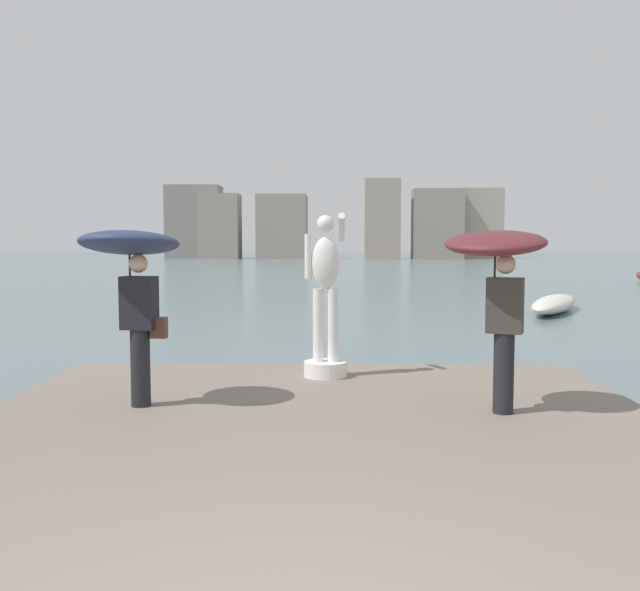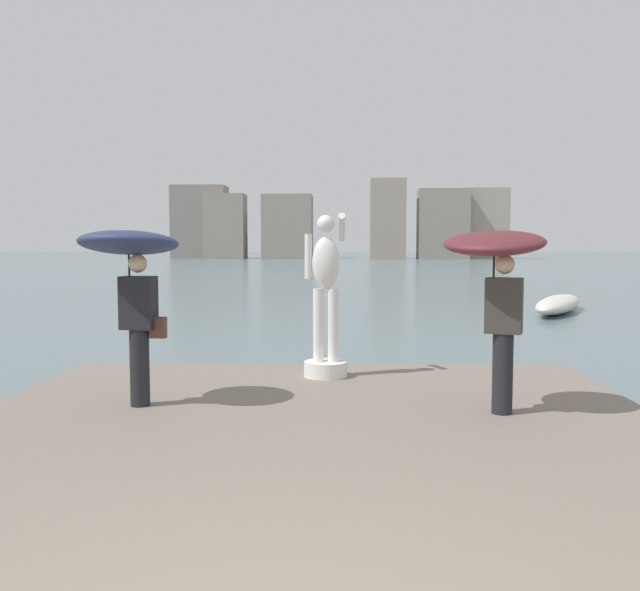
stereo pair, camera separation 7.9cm
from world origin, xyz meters
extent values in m
plane|color=slate|center=(0.00, 40.00, 0.00)|extent=(400.00, 400.00, 0.00)
cube|color=slate|center=(0.00, 2.33, 0.20)|extent=(7.44, 10.66, 0.40)
cylinder|color=white|center=(0.07, 6.71, 0.51)|extent=(0.60, 0.60, 0.21)
cylinder|color=white|center=(-0.03, 6.71, 1.12)|extent=(0.15, 0.15, 1.02)
cylinder|color=white|center=(0.17, 6.71, 1.12)|extent=(0.15, 0.15, 1.02)
ellipsoid|color=white|center=(0.07, 6.71, 1.99)|extent=(0.38, 0.26, 0.71)
sphere|color=white|center=(0.07, 6.71, 2.53)|extent=(0.24, 0.24, 0.24)
cylinder|color=white|center=(-0.17, 6.71, 2.08)|extent=(0.10, 0.10, 0.62)
cylinder|color=white|center=(0.29, 6.98, 2.48)|extent=(0.10, 0.59, 0.40)
cylinder|color=black|center=(-2.01, 4.94, 0.84)|extent=(0.22, 0.22, 0.88)
cube|color=black|center=(-2.01, 4.94, 1.58)|extent=(0.41, 0.28, 0.60)
sphere|color=beige|center=(-2.01, 4.94, 2.02)|extent=(0.21, 0.21, 0.21)
cylinder|color=#262626|center=(-2.12, 4.99, 1.91)|extent=(0.02, 0.02, 0.56)
ellipsoid|color=navy|center=(-2.12, 4.99, 2.26)|extent=(1.25, 1.26, 0.36)
cube|color=#513323|center=(-1.79, 4.93, 1.30)|extent=(0.19, 0.12, 0.24)
cylinder|color=black|center=(2.04, 4.70, 0.84)|extent=(0.22, 0.22, 0.88)
cube|color=#38332D|center=(2.04, 4.70, 1.58)|extent=(0.44, 0.36, 0.60)
sphere|color=beige|center=(2.04, 4.70, 2.02)|extent=(0.21, 0.21, 0.21)
cylinder|color=#262626|center=(1.94, 4.78, 1.91)|extent=(0.02, 0.02, 0.56)
ellipsoid|color=#5B2328|center=(1.94, 4.78, 2.25)|extent=(1.41, 1.43, 0.40)
ellipsoid|color=silver|center=(7.58, 19.91, 0.28)|extent=(3.45, 5.30, 0.57)
cube|color=gray|center=(-25.62, 119.62, 6.61)|extent=(9.77, 6.17, 13.23)
cube|color=gray|center=(-20.33, 116.37, 5.73)|extent=(7.09, 5.49, 11.47)
cube|color=gray|center=(-9.34, 118.52, 5.71)|extent=(8.90, 7.95, 11.42)
cube|color=gray|center=(8.34, 112.72, 6.86)|extent=(6.05, 4.12, 13.72)
cube|color=gray|center=(17.96, 113.44, 6.01)|extent=(8.70, 4.15, 12.03)
cube|color=#A89989|center=(25.82, 116.89, 6.16)|extent=(7.62, 5.74, 12.33)
camera|label=1|loc=(0.20, -2.48, 2.22)|focal=37.32mm
camera|label=2|loc=(0.28, -2.48, 2.22)|focal=37.32mm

